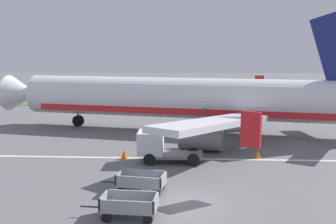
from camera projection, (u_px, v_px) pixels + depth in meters
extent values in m
plane|color=slate|center=(183.00, 204.00, 19.67)|extent=(220.00, 220.00, 0.00)
cube|color=#477A38|center=(188.00, 95.00, 66.43)|extent=(220.00, 28.00, 0.06)
cube|color=silver|center=(185.00, 159.00, 27.78)|extent=(120.00, 0.36, 0.01)
cylinder|color=silver|center=(182.00, 98.00, 36.62)|extent=(30.17, 9.14, 3.70)
cube|color=red|center=(182.00, 109.00, 36.78)|extent=(27.19, 8.41, 0.56)
cone|color=silver|center=(23.00, 93.00, 40.46)|extent=(3.81, 4.15, 3.63)
cube|color=silver|center=(215.00, 123.00, 27.75)|extent=(9.19, 12.35, 1.35)
cube|color=red|center=(251.00, 129.00, 20.75)|extent=(1.03, 0.76, 1.90)
cylinder|color=gray|center=(201.00, 136.00, 29.75)|extent=(3.53, 2.65, 2.10)
cube|color=silver|center=(234.00, 96.00, 43.78)|extent=(5.12, 13.26, 1.35)
cube|color=red|center=(259.00, 83.00, 49.26)|extent=(1.12, 0.41, 1.90)
cylinder|color=gray|center=(221.00, 110.00, 42.78)|extent=(3.53, 2.65, 2.10)
cylinder|color=#4C4C51|center=(78.00, 111.00, 39.31)|extent=(0.20, 0.20, 2.04)
cylinder|color=black|center=(78.00, 121.00, 39.47)|extent=(1.16, 0.64, 1.10)
cylinder|color=#4C4C51|center=(205.00, 120.00, 34.18)|extent=(0.20, 0.20, 2.04)
cylinder|color=black|center=(205.00, 131.00, 34.34)|extent=(1.16, 0.64, 1.10)
cylinder|color=#4C4C51|center=(212.00, 112.00, 38.40)|extent=(0.20, 0.20, 2.04)
cylinder|color=black|center=(211.00, 122.00, 38.56)|extent=(1.16, 0.64, 1.10)
cube|color=gray|center=(130.00, 208.00, 17.97)|extent=(2.59, 1.57, 0.08)
cube|color=gray|center=(126.00, 207.00, 17.28)|extent=(2.50, 0.28, 0.55)
cube|color=gray|center=(132.00, 196.00, 18.55)|extent=(2.50, 0.28, 0.55)
cube|color=gray|center=(104.00, 200.00, 18.06)|extent=(0.20, 1.40, 0.55)
cube|color=gray|center=(156.00, 202.00, 17.77)|extent=(0.20, 1.40, 0.55)
cylinder|color=#2D2D33|center=(91.00, 207.00, 18.19)|extent=(1.00, 0.15, 0.08)
cylinder|color=black|center=(106.00, 217.00, 17.57)|extent=(0.45, 0.19, 0.44)
cylinder|color=black|center=(113.00, 207.00, 18.67)|extent=(0.45, 0.19, 0.44)
cylinder|color=black|center=(148.00, 220.00, 17.34)|extent=(0.45, 0.19, 0.44)
cylinder|color=black|center=(152.00, 209.00, 18.44)|extent=(0.45, 0.19, 0.44)
cube|color=gray|center=(141.00, 184.00, 21.18)|extent=(2.69, 1.77, 0.08)
cube|color=gray|center=(138.00, 182.00, 20.50)|extent=(2.49, 0.48, 0.55)
cube|color=gray|center=(145.00, 174.00, 21.76)|extent=(2.49, 0.48, 0.55)
cube|color=gray|center=(120.00, 177.00, 21.37)|extent=(0.31, 1.40, 0.55)
cube|color=gray|center=(163.00, 180.00, 20.88)|extent=(0.31, 1.40, 0.55)
cylinder|color=#2D2D33|center=(109.00, 182.00, 21.55)|extent=(1.00, 0.23, 0.08)
cylinder|color=black|center=(121.00, 191.00, 20.87)|extent=(0.46, 0.23, 0.44)
cylinder|color=black|center=(128.00, 184.00, 21.95)|extent=(0.46, 0.23, 0.44)
cylinder|color=black|center=(156.00, 193.00, 20.49)|extent=(0.46, 0.23, 0.44)
cylinder|color=black|center=(161.00, 186.00, 21.57)|extent=(0.46, 0.23, 0.44)
cube|color=slate|center=(180.00, 155.00, 26.93)|extent=(3.12, 1.93, 0.20)
cube|color=white|center=(151.00, 142.00, 26.88)|extent=(1.72, 1.92, 1.50)
cube|color=#19232D|center=(139.00, 140.00, 26.89)|extent=(0.09, 1.62, 0.67)
cylinder|color=black|center=(150.00, 159.00, 26.19)|extent=(0.80, 0.31, 0.80)
cylinder|color=black|center=(152.00, 153.00, 27.87)|extent=(0.80, 0.31, 0.80)
cylinder|color=black|center=(193.00, 160.00, 26.06)|extent=(0.80, 0.31, 0.80)
cylinder|color=black|center=(193.00, 153.00, 27.75)|extent=(0.80, 0.31, 0.80)
cone|color=orange|center=(258.00, 154.00, 27.92)|extent=(0.47, 0.47, 0.62)
cone|color=orange|center=(124.00, 154.00, 27.71)|extent=(0.50, 0.50, 0.66)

